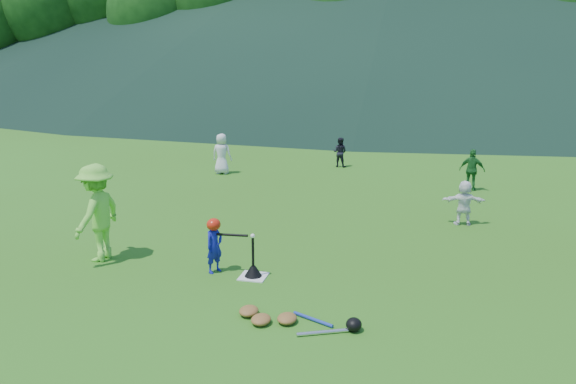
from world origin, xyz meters
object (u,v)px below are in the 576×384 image
object	(u,v)px
home_plate	(253,276)
fielder_a	(222,154)
batting_tee	(253,270)
equipment_pile	(287,319)
batter_child	(214,246)
adult_coach	(97,213)
fielder_c	(472,170)
fielder_d	(464,203)
fielder_b	(340,152)

from	to	relation	value
home_plate	fielder_a	size ratio (longest dim) A/B	0.35
home_plate	fielder_a	world-z (taller)	fielder_a
fielder_a	batting_tee	bearing A→B (deg)	114.58
fielder_a	equipment_pile	bearing A→B (deg)	116.10
batter_child	fielder_a	xyz separation A→B (m)	(-2.77, 7.87, 0.17)
equipment_pile	adult_coach	bearing A→B (deg)	157.44
fielder_a	fielder_c	bearing A→B (deg)	177.21
home_plate	equipment_pile	world-z (taller)	equipment_pile
batting_tee	fielder_c	bearing A→B (deg)	61.48
fielder_d	batter_child	bearing A→B (deg)	36.04
fielder_a	fielder_c	world-z (taller)	fielder_a
fielder_a	batter_child	bearing A→B (deg)	110.23
batter_child	equipment_pile	distance (m)	2.33
fielder_a	equipment_pile	xyz separation A→B (m)	(4.45, -9.44, -0.57)
home_plate	batting_tee	world-z (taller)	batting_tee
fielder_b	fielder_d	distance (m)	6.96
fielder_d	fielder_a	bearing A→B (deg)	-34.86
fielder_c	fielder_d	bearing A→B (deg)	95.32
batter_child	batting_tee	distance (m)	0.80
home_plate	fielder_b	world-z (taller)	fielder_b
home_plate	fielder_d	xyz separation A→B (m)	(3.65, 4.02, 0.50)
home_plate	batting_tee	bearing A→B (deg)	0.00
batter_child	fielder_b	bearing A→B (deg)	23.07
adult_coach	fielder_d	distance (m)	7.71
batter_child	fielder_b	xyz separation A→B (m)	(0.70, 9.87, 0.03)
fielder_c	adult_coach	bearing A→B (deg)	58.00
batter_child	batting_tee	world-z (taller)	batter_child
fielder_b	equipment_pile	size ratio (longest dim) A/B	0.55
adult_coach	batting_tee	bearing A→B (deg)	90.39
fielder_a	fielder_c	distance (m)	7.55
home_plate	adult_coach	xyz separation A→B (m)	(-3.01, 0.15, 0.89)
adult_coach	fielder_b	size ratio (longest dim) A/B	1.80
fielder_b	fielder_c	distance (m)	4.77
fielder_d	equipment_pile	size ratio (longest dim) A/B	0.56
home_plate	equipment_pile	size ratio (longest dim) A/B	0.25
home_plate	adult_coach	size ratio (longest dim) A/B	0.25
equipment_pile	home_plate	bearing A→B (deg)	122.65
fielder_d	home_plate	bearing A→B (deg)	41.67
equipment_pile	fielder_b	bearing A→B (deg)	94.91
fielder_d	equipment_pile	xyz separation A→B (m)	(-2.69, -5.52, -0.44)
adult_coach	equipment_pile	world-z (taller)	adult_coach
adult_coach	batter_child	bearing A→B (deg)	91.18
home_plate	fielder_a	xyz separation A→B (m)	(-3.49, 7.94, 0.63)
fielder_b	fielder_d	size ratio (longest dim) A/B	0.99
home_plate	adult_coach	distance (m)	3.14
batter_child	fielder_b	world-z (taller)	fielder_b
batter_child	adult_coach	size ratio (longest dim) A/B	0.53
home_plate	fielder_c	distance (m)	8.50
fielder_d	batting_tee	size ratio (longest dim) A/B	1.49
adult_coach	fielder_d	size ratio (longest dim) A/B	1.78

